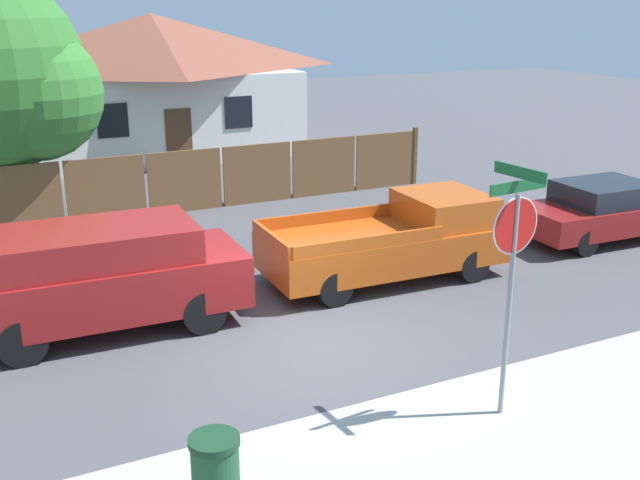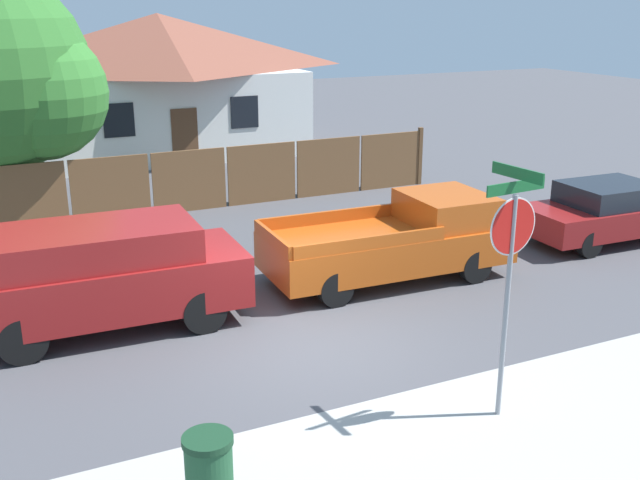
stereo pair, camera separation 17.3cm
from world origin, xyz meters
The scene contains 9 objects.
ground_plane centered at (0.00, 0.00, 0.00)m, with size 80.00×80.00×0.00m, color #47474C.
sidewalk_strip centered at (0.00, -3.60, 0.00)m, with size 36.00×3.20×0.01m.
wooden_fence centered at (0.54, 8.97, 0.83)m, with size 14.69×0.12×1.76m.
house centered at (1.95, 17.38, 2.61)m, with size 10.37×6.25×5.03m.
red_suv centered at (-2.87, 2.17, 1.01)m, with size 4.75×2.11×1.85m.
orange_pickup centered at (2.94, 2.16, 0.80)m, with size 5.06×2.16×1.66m.
parked_sedan centered at (8.82, 2.17, 0.71)m, with size 4.51×1.95×1.40m.
stop_sign centered at (1.45, -3.07, 2.39)m, with size 0.97×0.87×3.48m.
trash_bin centered at (-2.77, -3.42, 0.50)m, with size 0.56×0.56×0.99m.
Camera 1 is at (-4.82, -10.19, 5.46)m, focal length 42.00 mm.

